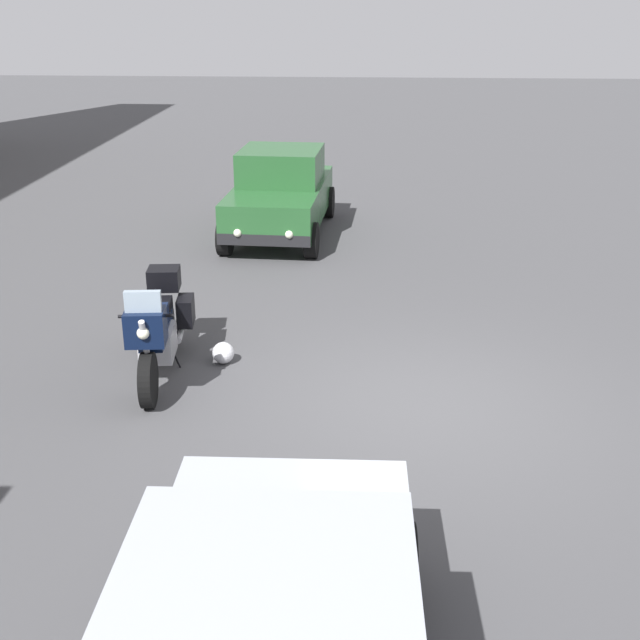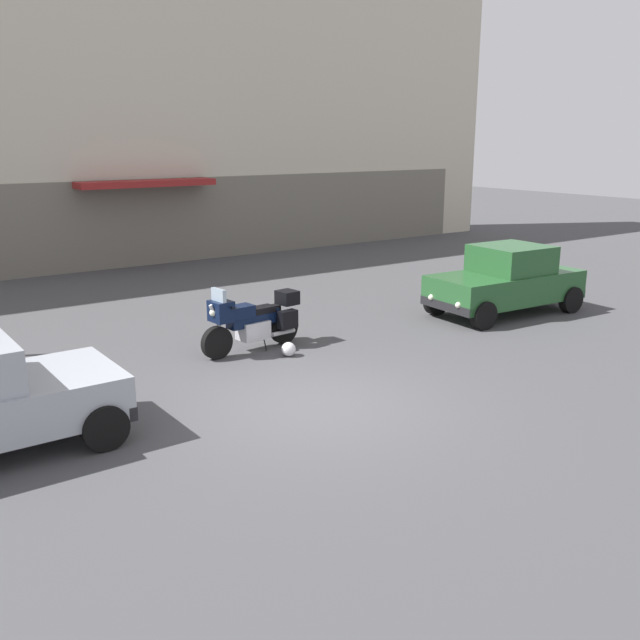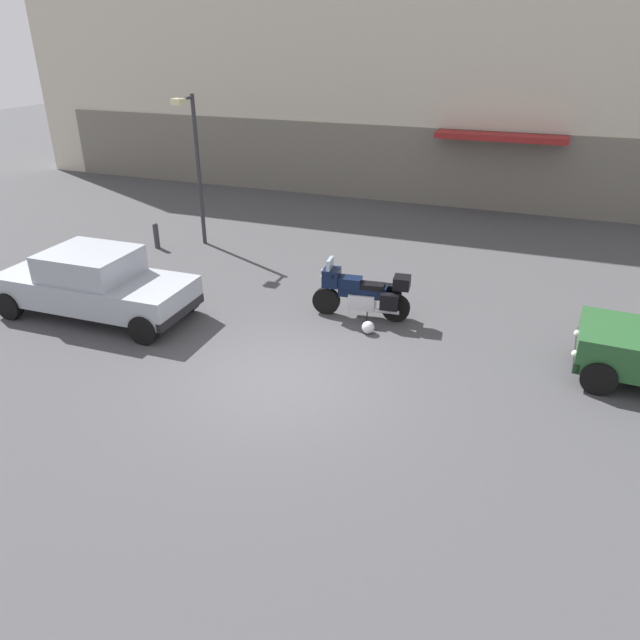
# 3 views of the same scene
# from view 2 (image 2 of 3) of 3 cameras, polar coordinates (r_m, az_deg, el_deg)

# --- Properties ---
(ground_plane) EXTENTS (80.00, 80.00, 0.00)m
(ground_plane) POSITION_cam_2_polar(r_m,az_deg,el_deg) (11.13, -0.39, -7.00)
(ground_plane) COLOR #424244
(building_facade_rear) EXTENTS (35.68, 3.40, 11.72)m
(building_facade_rear) POSITION_cam_2_polar(r_m,az_deg,el_deg) (24.10, -21.76, 17.73)
(building_facade_rear) COLOR beige
(building_facade_rear) RESTS_ON ground
(motorcycle) EXTENTS (2.26, 0.85, 1.36)m
(motorcycle) POSITION_cam_2_polar(r_m,az_deg,el_deg) (13.84, -5.48, -0.00)
(motorcycle) COLOR black
(motorcycle) RESTS_ON ground
(helmet) EXTENTS (0.28, 0.28, 0.28)m
(helmet) POSITION_cam_2_polar(r_m,az_deg,el_deg) (13.54, -2.58, -2.40)
(helmet) COLOR silver
(helmet) RESTS_ON ground
(car_hatchback_near) EXTENTS (3.94, 1.96, 1.64)m
(car_hatchback_near) POSITION_cam_2_polar(r_m,az_deg,el_deg) (17.25, 14.98, 3.14)
(car_hatchback_near) COLOR #235128
(car_hatchback_near) RESTS_ON ground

